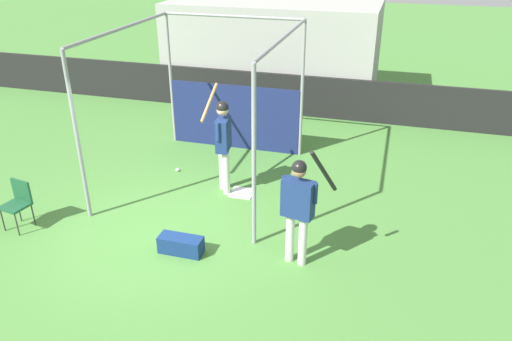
# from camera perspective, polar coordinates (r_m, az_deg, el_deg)

# --- Properties ---
(ground_plane) EXTENTS (60.00, 60.00, 0.00)m
(ground_plane) POSITION_cam_1_polar(r_m,az_deg,el_deg) (8.63, -11.48, -7.12)
(ground_plane) COLOR #477F38
(outfield_wall) EXTENTS (24.00, 0.12, 1.10)m
(outfield_wall) POSITION_cam_1_polar(r_m,az_deg,el_deg) (13.88, 0.39, 8.95)
(outfield_wall) COLOR black
(outfield_wall) RESTS_ON ground
(bleacher_section) EXTENTS (5.95, 3.20, 2.78)m
(bleacher_section) POSITION_cam_1_polar(r_m,az_deg,el_deg) (15.22, 2.15, 13.73)
(bleacher_section) COLOR #9E9E99
(bleacher_section) RESTS_ON ground
(batting_cage) EXTENTS (3.13, 3.72, 3.00)m
(batting_cage) POSITION_cam_1_polar(r_m,az_deg,el_deg) (10.63, -3.68, 7.83)
(batting_cage) COLOR gray
(batting_cage) RESTS_ON ground
(home_plate) EXTENTS (0.44, 0.44, 0.02)m
(home_plate) POSITION_cam_1_polar(r_m,az_deg,el_deg) (9.68, -1.61, -2.56)
(home_plate) COLOR white
(home_plate) RESTS_ON ground
(player_batter) EXTENTS (0.53, 0.88, 1.99)m
(player_batter) POSITION_cam_1_polar(r_m,az_deg,el_deg) (9.31, -3.80, 3.76)
(player_batter) COLOR silver
(player_batter) RESTS_ON ground
(player_waiting) EXTENTS (0.82, 0.47, 2.01)m
(player_waiting) POSITION_cam_1_polar(r_m,az_deg,el_deg) (7.28, 4.88, -3.75)
(player_waiting) COLOR silver
(player_waiting) RESTS_ON ground
(folding_chair) EXTENTS (0.46, 0.46, 0.84)m
(folding_chair) POSITION_cam_1_polar(r_m,az_deg,el_deg) (9.31, -25.52, -3.03)
(folding_chair) COLOR #194C2D
(folding_chair) RESTS_ON ground
(equipment_bag) EXTENTS (0.70, 0.28, 0.28)m
(equipment_bag) POSITION_cam_1_polar(r_m,az_deg,el_deg) (8.04, -8.58, -8.39)
(equipment_bag) COLOR navy
(equipment_bag) RESTS_ON ground
(baseball) EXTENTS (0.07, 0.07, 0.07)m
(baseball) POSITION_cam_1_polar(r_m,az_deg,el_deg) (10.64, -8.97, 0.09)
(baseball) COLOR white
(baseball) RESTS_ON ground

